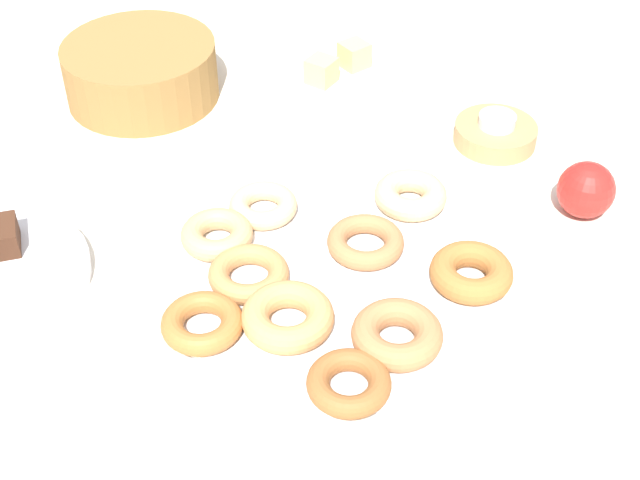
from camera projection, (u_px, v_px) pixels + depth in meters
ground_plane at (334, 287)px, 1.00m from camera, size 2.40×2.40×0.00m
donut_plate at (334, 281)px, 0.99m from camera, size 0.36×0.36×0.02m
donut_0 at (411, 195)px, 1.07m from camera, size 0.10×0.10×0.03m
donut_1 at (471, 272)px, 0.97m from camera, size 0.09×0.09×0.03m
donut_2 at (288, 317)px, 0.92m from camera, size 0.12×0.12×0.03m
donut_3 at (365, 242)px, 1.01m from camera, size 0.10×0.10×0.02m
donut_4 at (399, 334)px, 0.90m from camera, size 0.13×0.13×0.03m
donut_5 at (201, 321)px, 0.92m from camera, size 0.11×0.11×0.02m
donut_6 at (217, 235)px, 1.02m from camera, size 0.10×0.10×0.03m
donut_7 at (249, 274)px, 0.97m from camera, size 0.12×0.12×0.02m
donut_8 at (263, 205)px, 1.06m from camera, size 0.11×0.11×0.02m
donut_9 at (349, 383)px, 0.86m from camera, size 0.12×0.12×0.02m
candle_holder at (495, 134)px, 1.20m from camera, size 0.11×0.11×0.03m
tealight at (497, 121)px, 1.18m from camera, size 0.05×0.05×0.01m
basket at (141, 71)px, 1.27m from camera, size 0.30×0.30×0.08m
fruit_bowl at (340, 87)px, 1.28m from camera, size 0.18×0.18×0.04m
melon_chunk_left at (321, 71)px, 1.24m from camera, size 0.05×0.05×0.04m
melon_chunk_right at (354, 55)px, 1.28m from camera, size 0.04×0.04×0.04m
apple at (586, 190)px, 1.07m from camera, size 0.07×0.07×0.07m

